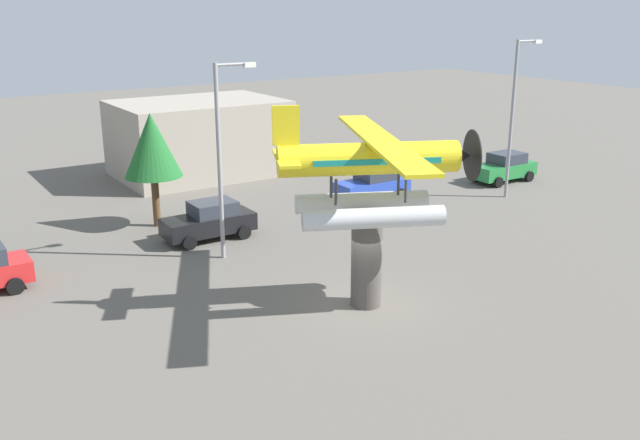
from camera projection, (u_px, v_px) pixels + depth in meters
The scene contains 10 objects.
ground_plane at pixel (366, 304), 25.06m from camera, with size 140.00×140.00×0.00m, color #605B54.
display_pedestal at pixel (366, 263), 24.58m from camera, with size 1.10×1.10×3.22m, color #4C4742.
floatplane_monument at pixel (372, 172), 23.62m from camera, with size 7.15×9.89×4.00m.
car_mid_black at pixel (210, 220), 31.84m from camera, with size 4.20×2.02×1.76m.
car_far_blue at pixel (373, 184), 38.28m from camera, with size 4.20×2.02×1.76m.
car_distant_green at pixel (504, 167), 42.26m from camera, with size 4.20×2.02×1.76m.
streetlight_primary at pixel (223, 148), 28.39m from camera, with size 1.84×0.28×8.17m.
streetlight_secondary at pixel (515, 109), 37.70m from camera, with size 1.84×0.28×8.60m.
storefront_building at pixel (199, 138), 43.68m from camera, with size 10.04×7.14×4.66m, color #9E9384.
tree_east at pixel (152, 146), 32.79m from camera, with size 2.74×2.74×5.53m.
Camera 1 is at (-14.02, -18.34, 10.35)m, focal length 38.96 mm.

